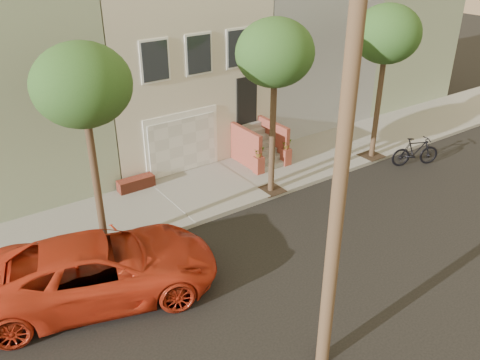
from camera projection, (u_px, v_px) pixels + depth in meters
ground at (322, 252)px, 15.67m from camera, size 90.00×90.00×0.00m
sidewalk at (227, 184)px, 19.55m from camera, size 40.00×3.70×0.15m
house_row at (153, 62)px, 22.19m from camera, size 33.10×11.70×7.00m
tree_left at (82, 87)px, 13.33m from camera, size 2.70×2.57×6.30m
tree_mid at (275, 54)px, 16.63m from camera, size 2.70×2.57×6.30m
tree_right at (387, 35)px, 19.42m from camera, size 2.70×2.57×6.30m
pickup_truck at (100, 269)px, 13.48m from camera, size 6.83×4.51×1.74m
motorcycle at (415, 151)px, 21.00m from camera, size 2.12×1.37×1.24m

